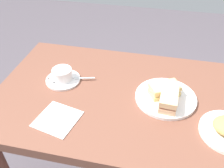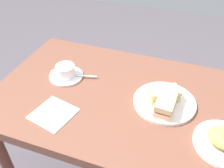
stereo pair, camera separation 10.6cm
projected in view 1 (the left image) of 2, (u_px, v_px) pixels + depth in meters
dining_table at (131, 111)px, 1.10m from camera, size 1.20×0.70×0.77m
sandwich_plate at (166, 98)px, 1.03m from camera, size 0.26×0.26×0.01m
sandwich_front at (164, 90)px, 1.02m from camera, size 0.14×0.12×0.05m
sandwich_back at (169, 99)px, 0.97m from camera, size 0.08×0.13×0.06m
coffee_saucer at (63, 80)px, 1.13m from camera, size 0.16×0.16×0.01m
coffee_cup at (62, 74)px, 1.11m from camera, size 0.10×0.09×0.05m
spoon at (80, 78)px, 1.13m from camera, size 0.10×0.04×0.01m
napkin at (58, 119)px, 0.94m from camera, size 0.18×0.18×0.00m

